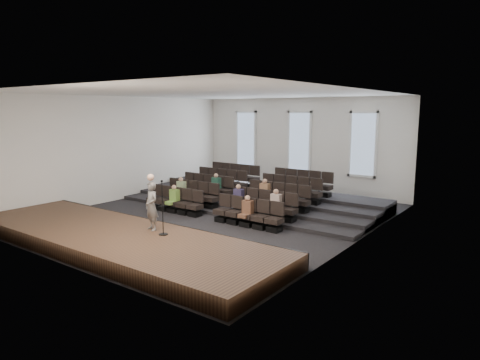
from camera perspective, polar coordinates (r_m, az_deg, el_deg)
name	(u,v)px	position (r m, az deg, el deg)	size (l,w,h in m)	color
ground	(218,216)	(17.83, -3.00, -4.80)	(14.00, 14.00, 0.00)	black
ceiling	(217,93)	(17.32, -3.15, 11.50)	(12.00, 14.00, 0.02)	white
wall_back	(300,145)	(23.24, 7.98, 4.65)	(12.00, 0.04, 5.00)	white
wall_front	(56,178)	(12.81, -23.36, 0.30)	(12.00, 0.04, 5.00)	white
wall_left	(122,148)	(21.70, -15.51, 4.08)	(0.04, 14.00, 5.00)	white
wall_right	(361,168)	(14.39, 15.84, 1.61)	(0.04, 14.00, 5.00)	white
stage	(117,240)	(14.33, -16.12, -7.64)	(11.80, 3.60, 0.50)	#48301E
stage_lip	(158,228)	(15.42, -10.90, -6.24)	(11.80, 0.06, 0.52)	black
risers	(260,199)	(20.28, 2.66, -2.51)	(11.80, 4.80, 0.60)	black
seating_rows	(240,194)	(18.88, -0.07, -1.88)	(6.80, 4.70, 1.67)	black
windows	(299,141)	(23.16, 7.91, 5.13)	(8.44, 0.10, 3.24)	white
audience	(226,195)	(17.93, -1.86, -2.00)	(5.45, 2.64, 1.10)	#78AA44
speaker	(152,206)	(14.04, -11.71, -3.41)	(0.58, 0.38, 1.58)	#615E5C
mic_stand	(163,219)	(13.51, -10.25, -5.08)	(0.29, 0.29, 1.73)	black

